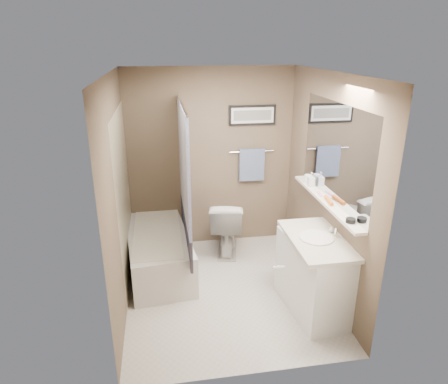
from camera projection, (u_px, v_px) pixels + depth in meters
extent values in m
plane|color=#BDB8AF|center=(226.00, 290.00, 4.58)|extent=(2.50, 2.50, 0.00)
cube|color=white|center=(227.00, 75.00, 3.74)|extent=(2.20, 2.50, 0.04)
cube|color=brown|center=(211.00, 160.00, 5.29)|extent=(2.20, 0.04, 2.40)
cube|color=brown|center=(253.00, 249.00, 3.02)|extent=(2.20, 0.04, 2.40)
cube|color=brown|center=(120.00, 199.00, 3.99)|extent=(0.04, 2.50, 2.40)
cube|color=brown|center=(325.00, 187.00, 4.32)|extent=(0.04, 2.50, 2.40)
cube|color=#B6AB8A|center=(124.00, 199.00, 4.52)|extent=(0.02, 1.55, 2.00)
cylinder|color=silver|center=(182.00, 104.00, 4.26)|extent=(0.02, 1.55, 0.02)
cube|color=silver|center=(184.00, 162.00, 4.49)|extent=(0.03, 1.45, 1.28)
cube|color=#242643|center=(186.00, 228.00, 4.78)|extent=(0.03, 1.45, 0.36)
cube|color=silver|center=(335.00, 153.00, 4.03)|extent=(0.02, 1.60, 1.00)
cube|color=silver|center=(325.00, 201.00, 4.21)|extent=(0.12, 1.60, 0.03)
cylinder|color=silver|center=(252.00, 151.00, 5.33)|extent=(0.60, 0.02, 0.02)
cube|color=#8195BC|center=(252.00, 165.00, 5.37)|extent=(0.34, 0.05, 0.44)
cube|color=black|center=(252.00, 115.00, 5.17)|extent=(0.62, 0.02, 0.26)
cube|color=white|center=(253.00, 115.00, 5.16)|extent=(0.56, 0.00, 0.20)
cube|color=#595959|center=(253.00, 115.00, 5.16)|extent=(0.50, 0.00, 0.13)
cube|color=silver|center=(321.00, 267.00, 3.16)|extent=(0.80, 0.02, 2.00)
cylinder|color=silver|center=(279.00, 267.00, 3.16)|extent=(0.10, 0.02, 0.02)
cube|color=silver|center=(158.00, 251.00, 4.92)|extent=(0.85, 1.56, 0.50)
cube|color=silver|center=(157.00, 233.00, 4.83)|extent=(0.56, 1.36, 0.02)
imported|color=silver|center=(227.00, 226.00, 5.32)|extent=(0.56, 0.80, 0.75)
cube|color=white|center=(315.00, 276.00, 4.13)|extent=(0.60, 0.95, 0.80)
cube|color=beige|center=(317.00, 240.00, 3.98)|extent=(0.54, 0.96, 0.04)
cylinder|color=white|center=(316.00, 237.00, 3.97)|extent=(0.34, 0.34, 0.01)
cylinder|color=white|center=(336.00, 232.00, 3.98)|extent=(0.02, 0.02, 0.10)
sphere|color=silver|center=(331.00, 230.00, 4.08)|extent=(0.05, 0.05, 0.05)
cylinder|color=black|center=(351.00, 220.00, 3.66)|extent=(0.09, 0.09, 0.04)
cylinder|color=#D0601D|center=(329.00, 200.00, 4.12)|extent=(0.06, 0.22, 0.04)
cube|color=pink|center=(320.00, 194.00, 4.34)|extent=(0.05, 0.16, 0.01)
cylinder|color=white|center=(308.00, 179.00, 4.68)|extent=(0.08, 0.08, 0.10)
imported|color=#999999|center=(311.00, 179.00, 4.57)|extent=(0.08, 0.08, 0.16)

